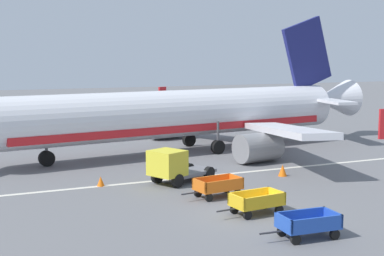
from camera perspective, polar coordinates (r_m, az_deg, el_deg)
The scene contains 10 objects.
ground_plane at distance 27.29m, azimuth 6.10°, elevation -8.84°, with size 220.00×220.00×0.00m, color slate.
apron_stripe at distance 34.72m, azimuth -1.02°, elevation -5.25°, with size 120.00×0.36×0.01m, color silver.
airplane at distance 44.02m, azimuth -0.46°, elevation 1.47°, with size 37.65×30.32×11.34m.
baggage_cart_nearest at distance 23.98m, azimuth 11.98°, elevation -9.76°, with size 3.59×1.55×1.07m.
baggage_cart_second_in_row at distance 27.09m, azimuth 6.73°, elevation -7.64°, with size 3.61×1.64×1.07m.
baggage_cart_third_in_row at distance 30.08m, azimuth 2.70°, elevation -6.08°, with size 3.61×1.69×1.07m.
service_truck_beside_carts at distance 33.08m, azimuth -2.00°, elevation -3.95°, with size 4.77×3.54×2.10m.
traffic_cone_near_plane at distance 35.43m, azimuth -2.83°, elevation -4.54°, with size 0.43×0.43×0.56m, color orange.
traffic_cone_mid_apron at distance 35.79m, azimuth 9.41°, elevation -4.36°, with size 0.57×0.57×0.75m, color orange.
traffic_cone_by_carts at distance 33.05m, azimuth -9.47°, elevation -5.48°, with size 0.45×0.45×0.60m, color orange.
Camera 1 is at (-13.21, -22.63, 7.62)m, focal length 51.28 mm.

